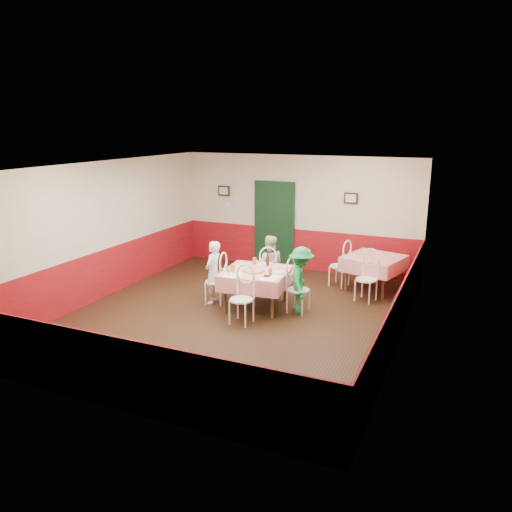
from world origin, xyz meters
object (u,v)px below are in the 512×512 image
at_px(beer_bottle, 268,260).
at_px(diner_right, 301,280).
at_px(chair_near, 241,300).
at_px(glass_b, 270,272).
at_px(glass_a, 233,268).
at_px(glass_c, 255,261).
at_px(chair_right, 298,290).
at_px(wallet, 267,276).
at_px(chair_second_a, 339,266).
at_px(diner_left, 213,272).
at_px(second_table, 373,273).
at_px(pizza, 254,271).
at_px(chair_far, 268,274).
at_px(chair_second_b, 366,280).
at_px(diner_far, 269,265).
at_px(chair_left, 216,282).
at_px(main_table, 256,289).

bearing_deg(beer_bottle, diner_right, -20.32).
height_order(chair_near, glass_b, chair_near).
xyz_separation_m(glass_a, glass_c, (0.15, 0.68, -0.01)).
distance_m(chair_right, wallet, 0.70).
height_order(chair_second_a, diner_left, diner_left).
distance_m(second_table, chair_second_a, 0.75).
height_order(glass_b, glass_c, glass_b).
relative_size(glass_a, glass_b, 1.10).
height_order(chair_near, pizza, chair_near).
height_order(chair_second_a, wallet, chair_second_a).
distance_m(second_table, chair_far, 2.30).
xyz_separation_m(second_table, glass_c, (-2.10, -1.61, 0.45)).
height_order(chair_second_b, wallet, chair_second_b).
bearing_deg(chair_second_a, diner_far, -33.23).
relative_size(chair_far, glass_c, 6.57).
relative_size(glass_b, glass_c, 1.01).
height_order(chair_right, glass_c, chair_right).
height_order(chair_second_a, pizza, chair_second_a).
relative_size(chair_left, chair_second_b, 1.00).
bearing_deg(wallet, glass_a, 174.44).
bearing_deg(wallet, second_table, 50.20).
xyz_separation_m(chair_near, diner_far, (-0.17, 1.74, 0.18)).
bearing_deg(chair_far, chair_left, 31.85).
bearing_deg(chair_far, pizza, 76.03).
distance_m(chair_right, diner_left, 1.76).
bearing_deg(wallet, diner_far, 104.58).
relative_size(chair_left, pizza, 2.27).
relative_size(main_table, diner_left, 0.96).
height_order(chair_near, diner_left, diner_left).
xyz_separation_m(glass_a, diner_far, (0.27, 1.18, -0.20)).
xyz_separation_m(chair_right, diner_far, (-0.93, 0.81, 0.18)).
bearing_deg(diner_far, chair_left, 34.18).
distance_m(main_table, diner_far, 0.94).
distance_m(main_table, chair_far, 0.85).
relative_size(chair_second_b, glass_a, 5.91).
bearing_deg(diner_far, glass_a, 59.15).
relative_size(chair_right, wallet, 8.18).
height_order(main_table, chair_second_b, chair_second_b).
height_order(second_table, glass_a, glass_a).
relative_size(pizza, diner_right, 0.31).
height_order(chair_second_b, pizza, chair_second_b).
bearing_deg(diner_right, chair_second_a, -25.50).
distance_m(glass_c, diner_far, 0.55).
bearing_deg(main_table, chair_left, -174.35).
relative_size(glass_a, wallet, 1.38).
bearing_deg(main_table, second_table, 46.52).
xyz_separation_m(second_table, wallet, (-1.55, -2.29, 0.40)).
bearing_deg(second_table, diner_right, -117.67).
xyz_separation_m(chair_far, wallet, (0.43, -1.13, 0.32)).
relative_size(main_table, chair_far, 1.36).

